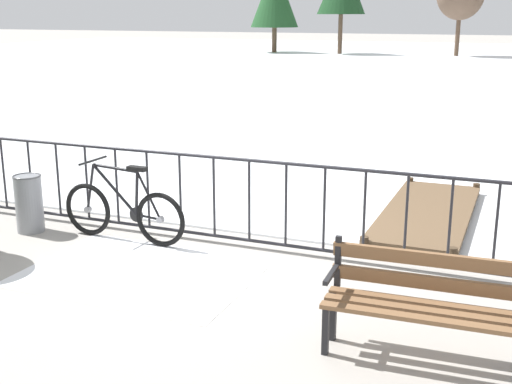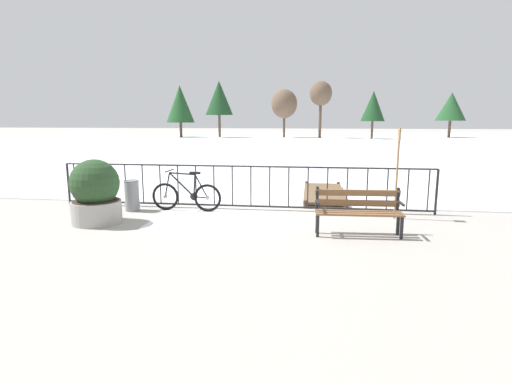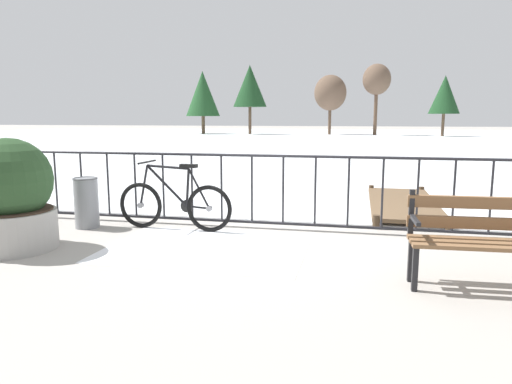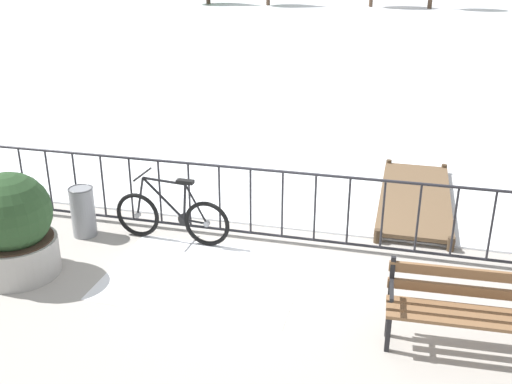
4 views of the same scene
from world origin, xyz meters
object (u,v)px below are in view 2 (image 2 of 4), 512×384
Objects in this scene: oar_upright at (397,167)px; trash_bin at (132,195)px; bicycle_near_railing at (186,196)px; park_bench at (358,208)px; planter_with_shrub at (95,193)px.

trash_bin is at bearing -179.63° from oar_upright.
bicycle_near_railing is 1.06× the size of park_bench.
planter_with_shrub is (-5.36, 0.17, 0.13)m from park_bench.
oar_upright is at bearing 55.85° from park_bench.
park_bench is 1.20× the size of planter_with_shrub.
trash_bin is at bearing -173.45° from bicycle_near_railing.
planter_with_shrub reaches higher than bicycle_near_railing.
park_bench is at bearing -21.73° from bicycle_near_railing.
planter_with_shrub is (-1.54, -1.35, 0.28)m from bicycle_near_railing.
trash_bin is at bearing 78.48° from planter_with_shrub.
bicycle_near_railing is 2.34× the size of trash_bin.
planter_with_shrub is at bearing 178.20° from park_bench.
bicycle_near_railing is at bearing 158.27° from park_bench.
planter_with_shrub is 0.68× the size of oar_upright.
oar_upright reaches higher than bicycle_near_railing.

